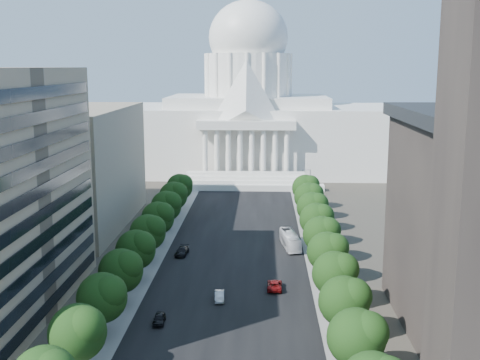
# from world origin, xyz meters

# --- Properties ---
(road_asphalt) EXTENTS (30.00, 260.00, 0.01)m
(road_asphalt) POSITION_xyz_m (0.00, 90.00, 0.00)
(road_asphalt) COLOR black
(road_asphalt) RESTS_ON ground
(sidewalk_left) EXTENTS (8.00, 260.00, 0.02)m
(sidewalk_left) POSITION_xyz_m (-19.00, 90.00, 0.00)
(sidewalk_left) COLOR gray
(sidewalk_left) RESTS_ON ground
(sidewalk_right) EXTENTS (8.00, 260.00, 0.02)m
(sidewalk_right) POSITION_xyz_m (19.00, 90.00, 0.00)
(sidewalk_right) COLOR gray
(sidewalk_right) RESTS_ON ground
(capitol) EXTENTS (120.00, 56.00, 73.00)m
(capitol) POSITION_xyz_m (0.00, 184.89, 20.01)
(capitol) COLOR white
(capitol) RESTS_ON ground
(office_block_left_far) EXTENTS (38.00, 52.00, 30.00)m
(office_block_left_far) POSITION_xyz_m (-48.00, 100.00, 15.00)
(office_block_left_far) COLOR gray
(office_block_left_far) RESTS_ON ground
(tree_l_b) EXTENTS (7.79, 7.60, 9.97)m
(tree_l_b) POSITION_xyz_m (-17.66, 23.81, 6.45)
(tree_l_b) COLOR #33261C
(tree_l_b) RESTS_ON ground
(tree_l_c) EXTENTS (7.79, 7.60, 9.97)m
(tree_l_c) POSITION_xyz_m (-17.66, 35.81, 6.45)
(tree_l_c) COLOR #33261C
(tree_l_c) RESTS_ON ground
(tree_l_d) EXTENTS (7.79, 7.60, 9.97)m
(tree_l_d) POSITION_xyz_m (-17.66, 47.81, 6.45)
(tree_l_d) COLOR #33261C
(tree_l_d) RESTS_ON ground
(tree_l_e) EXTENTS (7.79, 7.60, 9.97)m
(tree_l_e) POSITION_xyz_m (-17.66, 59.81, 6.45)
(tree_l_e) COLOR #33261C
(tree_l_e) RESTS_ON ground
(tree_l_f) EXTENTS (7.79, 7.60, 9.97)m
(tree_l_f) POSITION_xyz_m (-17.66, 71.81, 6.45)
(tree_l_f) COLOR #33261C
(tree_l_f) RESTS_ON ground
(tree_l_g) EXTENTS (7.79, 7.60, 9.97)m
(tree_l_g) POSITION_xyz_m (-17.66, 83.81, 6.45)
(tree_l_g) COLOR #33261C
(tree_l_g) RESTS_ON ground
(tree_l_h) EXTENTS (7.79, 7.60, 9.97)m
(tree_l_h) POSITION_xyz_m (-17.66, 95.81, 6.45)
(tree_l_h) COLOR #33261C
(tree_l_h) RESTS_ON ground
(tree_l_i) EXTENTS (7.79, 7.60, 9.97)m
(tree_l_i) POSITION_xyz_m (-17.66, 107.81, 6.45)
(tree_l_i) COLOR #33261C
(tree_l_i) RESTS_ON ground
(tree_l_j) EXTENTS (7.79, 7.60, 9.97)m
(tree_l_j) POSITION_xyz_m (-17.66, 119.81, 6.45)
(tree_l_j) COLOR #33261C
(tree_l_j) RESTS_ON ground
(tree_r_b) EXTENTS (7.79, 7.60, 9.97)m
(tree_r_b) POSITION_xyz_m (18.34, 23.81, 6.45)
(tree_r_b) COLOR #33261C
(tree_r_b) RESTS_ON ground
(tree_r_c) EXTENTS (7.79, 7.60, 9.97)m
(tree_r_c) POSITION_xyz_m (18.34, 35.81, 6.45)
(tree_r_c) COLOR #33261C
(tree_r_c) RESTS_ON ground
(tree_r_d) EXTENTS (7.79, 7.60, 9.97)m
(tree_r_d) POSITION_xyz_m (18.34, 47.81, 6.45)
(tree_r_d) COLOR #33261C
(tree_r_d) RESTS_ON ground
(tree_r_e) EXTENTS (7.79, 7.60, 9.97)m
(tree_r_e) POSITION_xyz_m (18.34, 59.81, 6.45)
(tree_r_e) COLOR #33261C
(tree_r_e) RESTS_ON ground
(tree_r_f) EXTENTS (7.79, 7.60, 9.97)m
(tree_r_f) POSITION_xyz_m (18.34, 71.81, 6.45)
(tree_r_f) COLOR #33261C
(tree_r_f) RESTS_ON ground
(tree_r_g) EXTENTS (7.79, 7.60, 9.97)m
(tree_r_g) POSITION_xyz_m (18.34, 83.81, 6.45)
(tree_r_g) COLOR #33261C
(tree_r_g) RESTS_ON ground
(tree_r_h) EXTENTS (7.79, 7.60, 9.97)m
(tree_r_h) POSITION_xyz_m (18.34, 95.81, 6.45)
(tree_r_h) COLOR #33261C
(tree_r_h) RESTS_ON ground
(tree_r_i) EXTENTS (7.79, 7.60, 9.97)m
(tree_r_i) POSITION_xyz_m (18.34, 107.81, 6.45)
(tree_r_i) COLOR #33261C
(tree_r_i) RESTS_ON ground
(tree_r_j) EXTENTS (7.79, 7.60, 9.97)m
(tree_r_j) POSITION_xyz_m (18.34, 119.81, 6.45)
(tree_r_j) COLOR #33261C
(tree_r_j) RESTS_ON ground
(streetlight_b) EXTENTS (2.61, 0.44, 9.00)m
(streetlight_b) POSITION_xyz_m (19.90, 35.00, 5.82)
(streetlight_b) COLOR gray
(streetlight_b) RESTS_ON ground
(streetlight_c) EXTENTS (2.61, 0.44, 9.00)m
(streetlight_c) POSITION_xyz_m (19.90, 60.00, 5.82)
(streetlight_c) COLOR gray
(streetlight_c) RESTS_ON ground
(streetlight_d) EXTENTS (2.61, 0.44, 9.00)m
(streetlight_d) POSITION_xyz_m (19.90, 85.00, 5.82)
(streetlight_d) COLOR gray
(streetlight_d) RESTS_ON ground
(streetlight_e) EXTENTS (2.61, 0.44, 9.00)m
(streetlight_e) POSITION_xyz_m (19.90, 110.00, 5.82)
(streetlight_e) COLOR gray
(streetlight_e) RESTS_ON ground
(streetlight_f) EXTENTS (2.61, 0.44, 9.00)m
(streetlight_f) POSITION_xyz_m (19.90, 135.00, 5.82)
(streetlight_f) COLOR gray
(streetlight_f) RESTS_ON ground
(car_dark_a) EXTENTS (1.93, 4.48, 1.51)m
(car_dark_a) POSITION_xyz_m (-10.37, 40.95, 0.75)
(car_dark_a) COLOR black
(car_dark_a) RESTS_ON ground
(car_silver) EXTENTS (1.95, 4.75, 1.53)m
(car_silver) POSITION_xyz_m (-1.50, 50.83, 0.77)
(car_silver) COLOR #B0B2B8
(car_silver) RESTS_ON ground
(car_red) EXTENTS (2.82, 5.85, 1.61)m
(car_red) POSITION_xyz_m (8.21, 56.53, 0.80)
(car_red) COLOR maroon
(car_red) RESTS_ON ground
(car_dark_b) EXTENTS (2.83, 5.89, 1.65)m
(car_dark_b) POSITION_xyz_m (-11.46, 76.06, 0.83)
(car_dark_b) COLOR black
(car_dark_b) RESTS_ON ground
(city_bus) EXTENTS (4.59, 12.70, 3.46)m
(city_bus) POSITION_xyz_m (12.17, 82.61, 1.73)
(city_bus) COLOR silver
(city_bus) RESTS_ON ground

